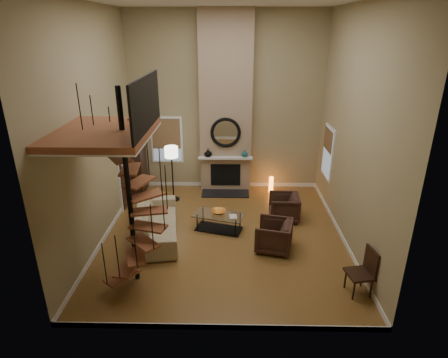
{
  "coord_description": "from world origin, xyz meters",
  "views": [
    {
      "loc": [
        0.18,
        -8.37,
        4.95
      ],
      "look_at": [
        0.0,
        0.4,
        1.4
      ],
      "focal_mm": 30.07,
      "sensor_mm": 36.0,
      "label": 1
    }
  ],
  "objects_px": {
    "accent_lamp": "(271,184)",
    "coffee_table": "(219,220)",
    "armchair_near": "(287,207)",
    "side_chair": "(364,270)",
    "floor_lamp": "(171,156)",
    "sofa": "(156,221)",
    "armchair_far": "(277,236)",
    "hutch": "(138,164)"
  },
  "relations": [
    {
      "from": "accent_lamp",
      "to": "armchair_far",
      "type": "bearing_deg",
      "value": -93.22
    },
    {
      "from": "floor_lamp",
      "to": "armchair_near",
      "type": "bearing_deg",
      "value": -19.94
    },
    {
      "from": "hutch",
      "to": "floor_lamp",
      "type": "distance_m",
      "value": 1.42
    },
    {
      "from": "coffee_table",
      "to": "accent_lamp",
      "type": "distance_m",
      "value": 2.98
    },
    {
      "from": "floor_lamp",
      "to": "side_chair",
      "type": "height_order",
      "value": "floor_lamp"
    },
    {
      "from": "sofa",
      "to": "accent_lamp",
      "type": "distance_m",
      "value": 4.26
    },
    {
      "from": "armchair_near",
      "to": "accent_lamp",
      "type": "bearing_deg",
      "value": -170.86
    },
    {
      "from": "armchair_far",
      "to": "coffee_table",
      "type": "height_order",
      "value": "armchair_far"
    },
    {
      "from": "sofa",
      "to": "armchair_far",
      "type": "height_order",
      "value": "sofa"
    },
    {
      "from": "hutch",
      "to": "side_chair",
      "type": "bearing_deg",
      "value": -41.38
    },
    {
      "from": "armchair_far",
      "to": "coffee_table",
      "type": "xyz_separation_m",
      "value": [
        -1.42,
        0.91,
        -0.07
      ]
    },
    {
      "from": "hutch",
      "to": "armchair_far",
      "type": "xyz_separation_m",
      "value": [
        4.06,
        -3.38,
        -0.6
      ]
    },
    {
      "from": "sofa",
      "to": "floor_lamp",
      "type": "bearing_deg",
      "value": -12.13
    },
    {
      "from": "armchair_near",
      "to": "side_chair",
      "type": "xyz_separation_m",
      "value": [
        1.1,
        -3.09,
        0.17
      ]
    },
    {
      "from": "floor_lamp",
      "to": "side_chair",
      "type": "bearing_deg",
      "value": -44.24
    },
    {
      "from": "side_chair",
      "to": "coffee_table",
      "type": "bearing_deg",
      "value": 140.18
    },
    {
      "from": "sofa",
      "to": "armchair_far",
      "type": "distance_m",
      "value": 3.05
    },
    {
      "from": "hutch",
      "to": "side_chair",
      "type": "height_order",
      "value": "hutch"
    },
    {
      "from": "sofa",
      "to": "armchair_near",
      "type": "height_order",
      "value": "sofa"
    },
    {
      "from": "accent_lamp",
      "to": "coffee_table",
      "type": "bearing_deg",
      "value": -122.67
    },
    {
      "from": "armchair_near",
      "to": "coffee_table",
      "type": "distance_m",
      "value": 1.96
    },
    {
      "from": "sofa",
      "to": "accent_lamp",
      "type": "bearing_deg",
      "value": -57.41
    },
    {
      "from": "armchair_far",
      "to": "floor_lamp",
      "type": "distance_m",
      "value": 4.11
    },
    {
      "from": "sofa",
      "to": "armchair_near",
      "type": "xyz_separation_m",
      "value": [
        3.43,
        0.94,
        -0.04
      ]
    },
    {
      "from": "hutch",
      "to": "armchair_far",
      "type": "distance_m",
      "value": 5.31
    },
    {
      "from": "armchair_near",
      "to": "side_chair",
      "type": "bearing_deg",
      "value": 21.26
    },
    {
      "from": "armchair_far",
      "to": "hutch",
      "type": "bearing_deg",
      "value": -116.39
    },
    {
      "from": "armchair_near",
      "to": "accent_lamp",
      "type": "xyz_separation_m",
      "value": [
        -0.24,
        1.88,
        -0.1
      ]
    },
    {
      "from": "armchair_far",
      "to": "coffee_table",
      "type": "bearing_deg",
      "value": -109.33
    },
    {
      "from": "hutch",
      "to": "sofa",
      "type": "distance_m",
      "value": 3.03
    },
    {
      "from": "coffee_table",
      "to": "side_chair",
      "type": "bearing_deg",
      "value": -39.82
    },
    {
      "from": "hutch",
      "to": "armchair_near",
      "type": "height_order",
      "value": "hutch"
    },
    {
      "from": "floor_lamp",
      "to": "accent_lamp",
      "type": "distance_m",
      "value": 3.35
    },
    {
      "from": "hutch",
      "to": "coffee_table",
      "type": "distance_m",
      "value": 3.68
    },
    {
      "from": "coffee_table",
      "to": "accent_lamp",
      "type": "xyz_separation_m",
      "value": [
        1.61,
        2.51,
        -0.03
      ]
    },
    {
      "from": "coffee_table",
      "to": "accent_lamp",
      "type": "relative_size",
      "value": 2.81
    },
    {
      "from": "sofa",
      "to": "coffee_table",
      "type": "height_order",
      "value": "sofa"
    },
    {
      "from": "sofa",
      "to": "floor_lamp",
      "type": "xyz_separation_m",
      "value": [
        0.12,
        2.14,
        1.02
      ]
    },
    {
      "from": "hutch",
      "to": "side_chair",
      "type": "xyz_separation_m",
      "value": [
        5.59,
        -4.93,
        -0.42
      ]
    },
    {
      "from": "accent_lamp",
      "to": "armchair_near",
      "type": "bearing_deg",
      "value": -82.58
    },
    {
      "from": "armchair_far",
      "to": "side_chair",
      "type": "relative_size",
      "value": 0.83
    },
    {
      "from": "armchair_far",
      "to": "side_chair",
      "type": "height_order",
      "value": "side_chair"
    }
  ]
}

